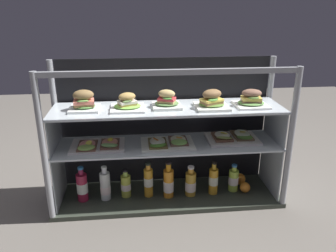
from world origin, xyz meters
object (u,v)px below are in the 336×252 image
at_px(plated_roll_sandwich_mid_left, 127,104).
at_px(orange_fruit_near_left_post, 240,179).
at_px(juice_bottle_back_right, 105,186).
at_px(juice_bottle_front_fourth, 233,180).
at_px(juice_bottle_back_center, 82,187).
at_px(open_sandwich_tray_center, 98,145).
at_px(plated_roll_sandwich_near_left_corner, 167,101).
at_px(juice_bottle_back_left, 148,181).
at_px(open_sandwich_tray_near_left_corner, 167,143).
at_px(plated_roll_sandwich_near_right_corner, 251,100).
at_px(plated_roll_sandwich_left_of_center, 84,102).
at_px(juice_bottle_front_middle, 213,180).
at_px(juice_bottle_tucked_behind, 191,184).
at_px(plated_roll_sandwich_mid_right, 212,101).
at_px(juice_bottle_near_post, 126,185).
at_px(open_sandwich_tray_left_of_center, 232,137).
at_px(orange_fruit_beside_bottles, 245,187).
at_px(juice_bottle_front_left_end, 169,183).

xyz_separation_m(plated_roll_sandwich_mid_left, orange_fruit_near_left_post, (0.79, 0.08, -0.62)).
height_order(juice_bottle_back_right, juice_bottle_front_fourth, juice_bottle_back_right).
relative_size(plated_roll_sandwich_mid_left, juice_bottle_back_center, 0.85).
distance_m(open_sandwich_tray_center, orange_fruit_near_left_post, 1.05).
height_order(plated_roll_sandwich_near_left_corner, juice_bottle_back_left, plated_roll_sandwich_near_left_corner).
relative_size(plated_roll_sandwich_mid_left, plated_roll_sandwich_near_left_corner, 1.16).
relative_size(juice_bottle_back_right, juice_bottle_back_left, 0.96).
distance_m(open_sandwich_tray_near_left_corner, juice_bottle_back_center, 0.64).
bearing_deg(plated_roll_sandwich_near_left_corner, plated_roll_sandwich_near_right_corner, -2.84).
bearing_deg(plated_roll_sandwich_left_of_center, juice_bottle_front_middle, -2.17).
xyz_separation_m(open_sandwich_tray_near_left_corner, juice_bottle_front_fourth, (0.47, 0.03, -0.31)).
bearing_deg(plated_roll_sandwich_near_right_corner, juice_bottle_tucked_behind, -178.34).
bearing_deg(plated_roll_sandwich_mid_right, juice_bottle_near_post, 176.54).
bearing_deg(plated_roll_sandwich_near_left_corner, open_sandwich_tray_left_of_center, 1.57).
bearing_deg(juice_bottle_front_middle, plated_roll_sandwich_near_right_corner, 1.80).
height_order(plated_roll_sandwich_near_right_corner, juice_bottle_back_left, plated_roll_sandwich_near_right_corner).
distance_m(plated_roll_sandwich_mid_right, open_sandwich_tray_center, 0.77).
xyz_separation_m(juice_bottle_back_center, juice_bottle_front_fourth, (1.03, 0.02, -0.02)).
bearing_deg(plated_roll_sandwich_near_left_corner, plated_roll_sandwich_mid_right, -8.49).
distance_m(plated_roll_sandwich_mid_left, plated_roll_sandwich_near_right_corner, 0.78).
distance_m(plated_roll_sandwich_mid_left, plated_roll_sandwich_near_left_corner, 0.25).
relative_size(juice_bottle_back_right, orange_fruit_near_left_post, 2.95).
height_order(juice_bottle_back_left, orange_fruit_near_left_post, juice_bottle_back_left).
bearing_deg(plated_roll_sandwich_left_of_center, juice_bottle_front_fourth, -0.34).
distance_m(open_sandwich_tray_left_of_center, orange_fruit_near_left_post, 0.37).
height_order(open_sandwich_tray_center, juice_bottle_near_post, open_sandwich_tray_center).
height_order(plated_roll_sandwich_mid_right, open_sandwich_tray_left_of_center, plated_roll_sandwich_mid_right).
height_order(plated_roll_sandwich_mid_right, open_sandwich_tray_near_left_corner, plated_roll_sandwich_mid_right).
xyz_separation_m(open_sandwich_tray_near_left_corner, open_sandwich_tray_left_of_center, (0.44, 0.05, 0.00)).
xyz_separation_m(plated_roll_sandwich_mid_left, orange_fruit_beside_bottles, (0.79, -0.03, -0.62)).
distance_m(open_sandwich_tray_left_of_center, juice_bottle_front_middle, 0.32).
height_order(juice_bottle_back_center, juice_bottle_back_left, juice_bottle_back_left).
height_order(juice_bottle_near_post, orange_fruit_beside_bottles, juice_bottle_near_post).
height_order(plated_roll_sandwich_mid_right, plated_roll_sandwich_near_right_corner, plated_roll_sandwich_mid_right).
distance_m(plated_roll_sandwich_left_of_center, juice_bottle_front_left_end, 0.78).
xyz_separation_m(juice_bottle_front_fourth, orange_fruit_near_left_post, (0.07, 0.08, -0.04)).
height_order(juice_bottle_near_post, juice_bottle_front_fourth, juice_bottle_near_post).
bearing_deg(plated_roll_sandwich_near_left_corner, orange_fruit_beside_bottles, -4.57).
bearing_deg(orange_fruit_near_left_post, plated_roll_sandwich_near_right_corner, -90.73).
xyz_separation_m(juice_bottle_near_post, juice_bottle_front_left_end, (0.29, -0.03, 0.02)).
distance_m(open_sandwich_tray_near_left_corner, juice_bottle_front_middle, 0.43).
xyz_separation_m(open_sandwich_tray_center, open_sandwich_tray_left_of_center, (0.89, 0.04, 0.00)).
bearing_deg(plated_roll_sandwich_near_right_corner, juice_bottle_front_fourth, 165.33).
xyz_separation_m(plated_roll_sandwich_near_right_corner, orange_fruit_beside_bottles, (0.00, -0.02, -0.63)).
bearing_deg(juice_bottle_near_post, orange_fruit_beside_bottles, -2.48).
xyz_separation_m(plated_roll_sandwich_near_left_corner, open_sandwich_tray_near_left_corner, (0.00, -0.03, -0.27)).
height_order(open_sandwich_tray_near_left_corner, juice_bottle_near_post, open_sandwich_tray_near_left_corner).
xyz_separation_m(juice_bottle_back_right, juice_bottle_front_middle, (0.73, -0.00, 0.00)).
bearing_deg(juice_bottle_front_left_end, juice_bottle_tucked_behind, 1.80).
bearing_deg(open_sandwich_tray_center, juice_bottle_back_left, 0.91).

